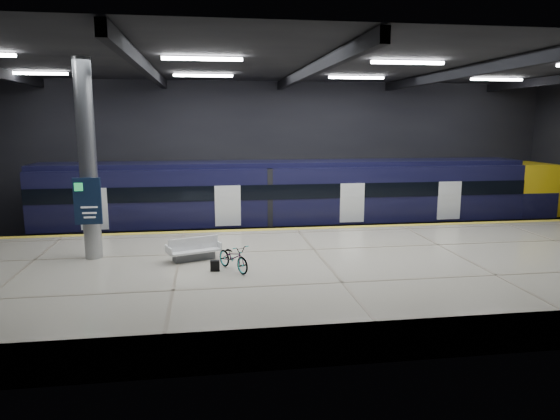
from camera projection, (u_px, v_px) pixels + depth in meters
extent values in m
plane|color=black|center=(308.00, 270.00, 20.07)|extent=(30.00, 30.00, 0.00)
cube|color=black|center=(280.00, 157.00, 27.16)|extent=(30.00, 0.10, 8.00)
cube|color=black|center=(379.00, 203.00, 11.58)|extent=(30.00, 0.10, 8.00)
cube|color=black|center=(311.00, 64.00, 18.67)|extent=(30.00, 16.00, 0.10)
cube|color=black|center=(146.00, 68.00, 17.85)|extent=(0.25, 16.00, 0.40)
cube|color=black|center=(310.00, 71.00, 18.72)|extent=(0.25, 16.00, 0.40)
cube|color=black|center=(460.00, 73.00, 19.58)|extent=(0.25, 16.00, 0.40)
cube|color=white|center=(202.00, 59.00, 16.17)|extent=(2.60, 0.18, 0.10)
cube|color=white|center=(408.00, 62.00, 17.18)|extent=(2.60, 0.18, 0.10)
cube|color=white|center=(35.00, 73.00, 21.01)|extent=(2.60, 0.18, 0.10)
cube|color=white|center=(203.00, 76.00, 22.01)|extent=(2.60, 0.18, 0.10)
cube|color=white|center=(356.00, 78.00, 23.02)|extent=(2.60, 0.18, 0.10)
cube|color=white|center=(497.00, 79.00, 24.03)|extent=(2.60, 0.18, 0.10)
cube|color=beige|center=(323.00, 275.00, 17.53)|extent=(30.00, 11.00, 1.10)
cube|color=yellow|center=(296.00, 228.00, 22.55)|extent=(30.00, 0.40, 0.01)
cube|color=gray|center=(289.00, 240.00, 24.71)|extent=(30.00, 0.08, 0.16)
cube|color=gray|center=(285.00, 234.00, 26.11)|extent=(30.00, 0.08, 0.16)
cube|color=black|center=(286.00, 228.00, 25.32)|extent=(24.00, 2.58, 0.80)
cube|color=black|center=(286.00, 193.00, 25.02)|extent=(24.00, 2.80, 2.75)
cube|color=black|center=(286.00, 164.00, 24.75)|extent=(24.00, 2.30, 0.24)
cube|color=black|center=(291.00, 192.00, 23.59)|extent=(24.00, 0.04, 0.70)
cube|color=white|center=(352.00, 203.00, 24.12)|extent=(1.20, 0.05, 1.90)
cube|color=yellow|center=(524.00, 188.00, 26.88)|extent=(2.00, 2.80, 2.75)
cube|color=black|center=(529.00, 185.00, 26.90)|extent=(1.60, 2.38, 0.80)
cube|color=#595B60|center=(194.00, 256.00, 17.43)|extent=(1.49, 0.89, 0.27)
cube|color=white|center=(194.00, 250.00, 17.40)|extent=(1.92, 1.30, 0.07)
cube|color=white|center=(194.00, 244.00, 17.35)|extent=(1.70, 0.66, 0.44)
cube|color=white|center=(169.00, 251.00, 16.97)|extent=(0.30, 0.73, 0.27)
cube|color=white|center=(218.00, 245.00, 17.78)|extent=(0.30, 0.73, 0.27)
imported|color=#99999E|center=(233.00, 257.00, 16.16)|extent=(1.32, 1.74, 0.88)
cube|color=black|center=(215.00, 266.00, 16.12)|extent=(0.31, 0.19, 0.35)
cylinder|color=#9EA0A5|center=(88.00, 161.00, 17.15)|extent=(0.60, 0.60, 6.90)
cube|color=#0F1F3A|center=(88.00, 201.00, 16.98)|extent=(0.90, 0.12, 1.60)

